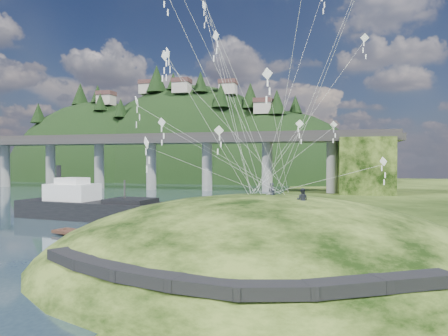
# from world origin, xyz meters

# --- Properties ---
(ground) EXTENTS (320.00, 320.00, 0.00)m
(ground) POSITION_xyz_m (0.00, 0.00, 0.00)
(ground) COLOR black
(ground) RESTS_ON ground
(grass_hill) EXTENTS (36.00, 32.00, 13.00)m
(grass_hill) POSITION_xyz_m (8.00, 2.00, -1.50)
(grass_hill) COLOR black
(grass_hill) RESTS_ON ground
(footpath) EXTENTS (22.29, 5.84, 0.83)m
(footpath) POSITION_xyz_m (7.46, -9.74, 2.08)
(footpath) COLOR black
(footpath) RESTS_ON ground
(bridge) EXTENTS (160.00, 11.00, 15.00)m
(bridge) POSITION_xyz_m (-26.46, 70.07, 9.70)
(bridge) COLOR #2D2B2B
(bridge) RESTS_ON ground
(far_ridge) EXTENTS (153.00, 70.00, 94.50)m
(far_ridge) POSITION_xyz_m (-43.58, 122.17, -7.44)
(far_ridge) COLOR black
(far_ridge) RESTS_ON ground
(work_barge) EXTENTS (20.63, 7.79, 7.04)m
(work_barge) POSITION_xyz_m (-17.55, 18.02, 1.76)
(work_barge) COLOR black
(work_barge) RESTS_ON ground
(wooden_dock) EXTENTS (12.05, 4.86, 0.85)m
(wooden_dock) POSITION_xyz_m (-8.52, 6.41, 0.38)
(wooden_dock) COLOR #371F16
(wooden_dock) RESTS_ON ground
(kite_flyers) EXTENTS (3.38, 3.59, 1.97)m
(kite_flyers) POSITION_xyz_m (10.12, 1.51, 5.79)
(kite_flyers) COLOR #272A34
(kite_flyers) RESTS_ON ground
(kite_swarm) EXTENTS (18.40, 17.06, 20.77)m
(kite_swarm) POSITION_xyz_m (6.03, 1.63, 17.63)
(kite_swarm) COLOR white
(kite_swarm) RESTS_ON ground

